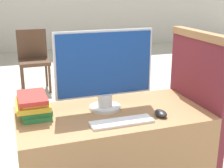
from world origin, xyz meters
TOP-DOWN VIEW (x-y plane):
  - desk at (0.00, 0.31)m, footprint 1.20×0.63m
  - carrel_divider at (0.62, 0.32)m, footprint 0.07×0.64m
  - monitor at (-0.02, 0.39)m, footprint 0.64×0.21m
  - keyboard at (0.00, 0.14)m, footprint 0.38×0.11m
  - mouse at (0.27, 0.16)m, footprint 0.07×0.11m
  - book_stack at (-0.47, 0.42)m, footprint 0.21×0.28m
  - far_chair at (-0.23, 3.30)m, footprint 0.44×0.44m

SIDE VIEW (x-z plane):
  - desk at x=0.00m, z-range 0.00..0.74m
  - far_chair at x=-0.23m, z-range 0.06..0.96m
  - carrel_divider at x=0.62m, z-range 0.01..1.24m
  - keyboard at x=0.00m, z-range 0.74..0.76m
  - mouse at x=0.27m, z-range 0.74..0.78m
  - book_stack at x=-0.47m, z-range 0.74..0.88m
  - monitor at x=-0.02m, z-range 0.75..1.26m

